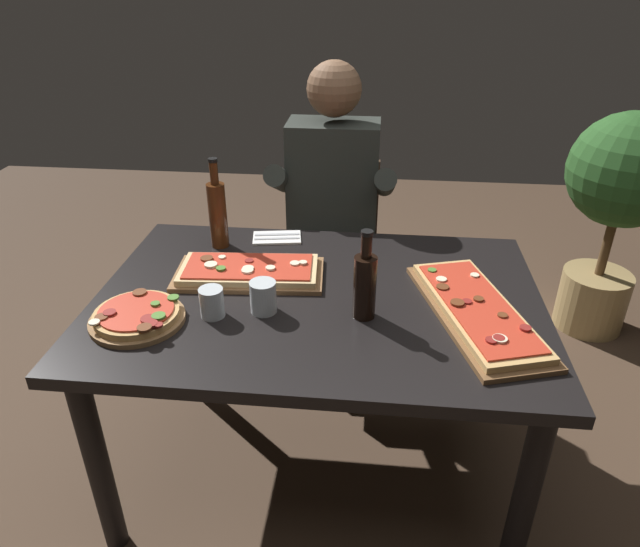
{
  "coord_description": "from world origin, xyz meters",
  "views": [
    {
      "loc": [
        0.16,
        -1.54,
        1.67
      ],
      "look_at": [
        0.0,
        0.05,
        0.79
      ],
      "focal_mm": 32.07,
      "sensor_mm": 36.0,
      "label": 1
    }
  ],
  "objects_px": {
    "pizza_rectangular_left": "(477,310)",
    "oil_bottle_amber": "(218,212)",
    "seated_diner": "(332,206)",
    "pizza_round_far": "(137,316)",
    "pizza_rectangular_front": "(249,271)",
    "tumbler_far_side": "(263,299)",
    "diner_chair": "(334,247)",
    "wine_bottle_dark": "(365,284)",
    "tumbler_near_camera": "(212,304)",
    "dining_table": "(318,320)",
    "potted_plant_corner": "(620,197)"
  },
  "relations": [
    {
      "from": "dining_table",
      "to": "seated_diner",
      "type": "xyz_separation_m",
      "value": [
        -0.02,
        0.74,
        0.1
      ]
    },
    {
      "from": "pizza_rectangular_front",
      "to": "potted_plant_corner",
      "type": "height_order",
      "value": "potted_plant_corner"
    },
    {
      "from": "pizza_round_far",
      "to": "seated_diner",
      "type": "xyz_separation_m",
      "value": [
        0.49,
        0.94,
        -0.02
      ]
    },
    {
      "from": "dining_table",
      "to": "pizza_rectangular_left",
      "type": "height_order",
      "value": "pizza_rectangular_left"
    },
    {
      "from": "oil_bottle_amber",
      "to": "potted_plant_corner",
      "type": "distance_m",
      "value": 1.85
    },
    {
      "from": "pizza_round_far",
      "to": "oil_bottle_amber",
      "type": "distance_m",
      "value": 0.54
    },
    {
      "from": "dining_table",
      "to": "seated_diner",
      "type": "relative_size",
      "value": 1.05
    },
    {
      "from": "dining_table",
      "to": "oil_bottle_amber",
      "type": "bearing_deg",
      "value": 141.63
    },
    {
      "from": "tumbler_near_camera",
      "to": "diner_chair",
      "type": "bearing_deg",
      "value": 74.44
    },
    {
      "from": "pizza_rectangular_left",
      "to": "pizza_round_far",
      "type": "bearing_deg",
      "value": -172.25
    },
    {
      "from": "pizza_rectangular_left",
      "to": "wine_bottle_dark",
      "type": "xyz_separation_m",
      "value": [
        -0.33,
        -0.03,
        0.09
      ]
    },
    {
      "from": "wine_bottle_dark",
      "to": "oil_bottle_amber",
      "type": "relative_size",
      "value": 0.84
    },
    {
      "from": "pizza_rectangular_front",
      "to": "oil_bottle_amber",
      "type": "bearing_deg",
      "value": 125.14
    },
    {
      "from": "pizza_rectangular_left",
      "to": "potted_plant_corner",
      "type": "distance_m",
      "value": 1.4
    },
    {
      "from": "dining_table",
      "to": "potted_plant_corner",
      "type": "relative_size",
      "value": 1.28
    },
    {
      "from": "pizza_rectangular_left",
      "to": "seated_diner",
      "type": "height_order",
      "value": "seated_diner"
    },
    {
      "from": "tumbler_far_side",
      "to": "potted_plant_corner",
      "type": "xyz_separation_m",
      "value": [
        1.44,
        1.18,
        -0.08
      ]
    },
    {
      "from": "tumbler_far_side",
      "to": "pizza_rectangular_left",
      "type": "bearing_deg",
      "value": 3.44
    },
    {
      "from": "pizza_rectangular_left",
      "to": "pizza_rectangular_front",
      "type": "bearing_deg",
      "value": 166.99
    },
    {
      "from": "tumbler_far_side",
      "to": "diner_chair",
      "type": "distance_m",
      "value": 1.02
    },
    {
      "from": "dining_table",
      "to": "diner_chair",
      "type": "xyz_separation_m",
      "value": [
        -0.02,
        0.86,
        -0.16
      ]
    },
    {
      "from": "oil_bottle_amber",
      "to": "wine_bottle_dark",
      "type": "bearing_deg",
      "value": -37.66
    },
    {
      "from": "pizza_round_far",
      "to": "tumbler_near_camera",
      "type": "xyz_separation_m",
      "value": [
        0.21,
        0.06,
        0.02
      ]
    },
    {
      "from": "pizza_rectangular_front",
      "to": "wine_bottle_dark",
      "type": "relative_size",
      "value": 1.82
    },
    {
      "from": "dining_table",
      "to": "tumbler_near_camera",
      "type": "height_order",
      "value": "tumbler_near_camera"
    },
    {
      "from": "pizza_rectangular_front",
      "to": "pizza_round_far",
      "type": "relative_size",
      "value": 1.83
    },
    {
      "from": "pizza_rectangular_left",
      "to": "tumbler_near_camera",
      "type": "xyz_separation_m",
      "value": [
        -0.78,
        -0.08,
        0.02
      ]
    },
    {
      "from": "pizza_round_far",
      "to": "oil_bottle_amber",
      "type": "xyz_separation_m",
      "value": [
        0.11,
        0.52,
        0.11
      ]
    },
    {
      "from": "pizza_rectangular_left",
      "to": "oil_bottle_amber",
      "type": "height_order",
      "value": "oil_bottle_amber"
    },
    {
      "from": "pizza_rectangular_left",
      "to": "seated_diner",
      "type": "bearing_deg",
      "value": 121.69
    },
    {
      "from": "diner_chair",
      "to": "potted_plant_corner",
      "type": "xyz_separation_m",
      "value": [
        1.31,
        0.21,
        0.22
      ]
    },
    {
      "from": "seated_diner",
      "to": "potted_plant_corner",
      "type": "height_order",
      "value": "seated_diner"
    },
    {
      "from": "oil_bottle_amber",
      "to": "seated_diner",
      "type": "xyz_separation_m",
      "value": [
        0.38,
        0.42,
        -0.13
      ]
    },
    {
      "from": "dining_table",
      "to": "potted_plant_corner",
      "type": "xyz_separation_m",
      "value": [
        1.29,
        1.07,
        0.06
      ]
    },
    {
      "from": "pizza_rectangular_front",
      "to": "diner_chair",
      "type": "relative_size",
      "value": 0.58
    },
    {
      "from": "oil_bottle_amber",
      "to": "tumbler_far_side",
      "type": "relative_size",
      "value": 3.34
    },
    {
      "from": "pizza_rectangular_front",
      "to": "potted_plant_corner",
      "type": "bearing_deg",
      "value": 32.46
    },
    {
      "from": "diner_chair",
      "to": "seated_diner",
      "type": "bearing_deg",
      "value": -90.0
    },
    {
      "from": "pizza_rectangular_front",
      "to": "wine_bottle_dark",
      "type": "distance_m",
      "value": 0.45
    },
    {
      "from": "wine_bottle_dark",
      "to": "oil_bottle_amber",
      "type": "height_order",
      "value": "oil_bottle_amber"
    },
    {
      "from": "potted_plant_corner",
      "to": "seated_diner",
      "type": "bearing_deg",
      "value": -165.73
    },
    {
      "from": "pizza_rectangular_front",
      "to": "diner_chair",
      "type": "bearing_deg",
      "value": 73.65
    },
    {
      "from": "dining_table",
      "to": "pizza_rectangular_left",
      "type": "relative_size",
      "value": 2.18
    },
    {
      "from": "seated_diner",
      "to": "potted_plant_corner",
      "type": "bearing_deg",
      "value": 14.27
    },
    {
      "from": "pizza_round_far",
      "to": "dining_table",
      "type": "bearing_deg",
      "value": 22.08
    },
    {
      "from": "potted_plant_corner",
      "to": "dining_table",
      "type": "bearing_deg",
      "value": -140.32
    },
    {
      "from": "dining_table",
      "to": "tumbler_near_camera",
      "type": "bearing_deg",
      "value": -153.38
    },
    {
      "from": "wine_bottle_dark",
      "to": "tumbler_far_side",
      "type": "bearing_deg",
      "value": -179.04
    },
    {
      "from": "pizza_round_far",
      "to": "tumbler_far_side",
      "type": "bearing_deg",
      "value": 15.17
    },
    {
      "from": "tumbler_near_camera",
      "to": "pizza_round_far",
      "type": "bearing_deg",
      "value": -164.92
    }
  ]
}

